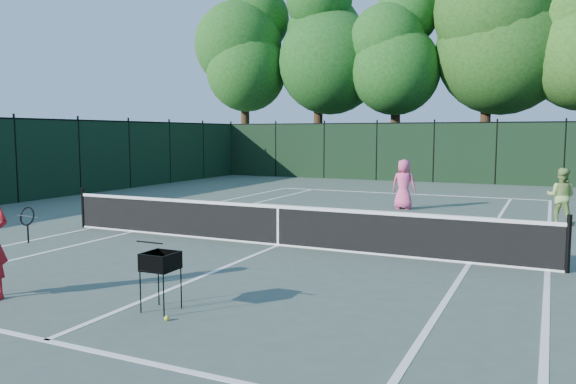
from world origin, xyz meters
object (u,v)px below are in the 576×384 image
at_px(player_green, 561,196).
at_px(ball_hopper, 160,262).
at_px(loose_ball_midcourt, 167,318).
at_px(player_pink, 404,184).

relative_size(player_green, ball_hopper, 1.85).
xyz_separation_m(player_green, loose_ball_midcourt, (-4.86, -11.14, -0.75)).
distance_m(ball_hopper, loose_ball_midcourt, 0.81).
bearing_deg(ball_hopper, player_green, 61.53).
relative_size(player_green, loose_ball_midcourt, 22.92).
bearing_deg(ball_hopper, player_pink, 84.65).
distance_m(player_green, ball_hopper, 12.00).
relative_size(player_pink, player_green, 1.06).
height_order(player_green, ball_hopper, player_green).
height_order(player_pink, ball_hopper, player_pink).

